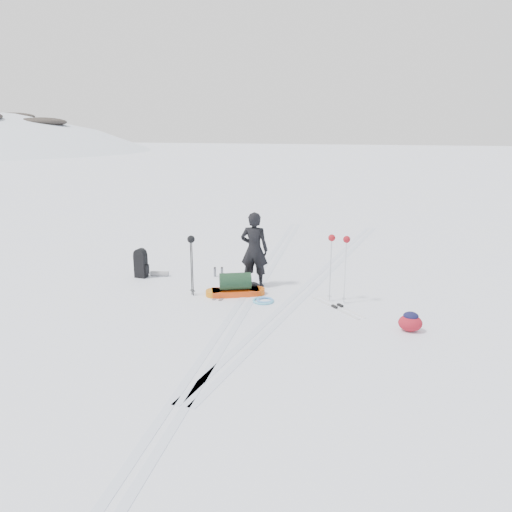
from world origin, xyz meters
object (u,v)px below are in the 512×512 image
object	(u,v)px
skier	(254,250)
expedition_rucksack	(143,264)
pulk_sled	(235,287)
ski_poles_black	(191,247)

from	to	relation	value
skier	expedition_rucksack	distance (m)	3.10
skier	expedition_rucksack	world-z (taller)	skier
skier	expedition_rucksack	bearing A→B (deg)	-1.26
skier	pulk_sled	distance (m)	1.09
pulk_sled	expedition_rucksack	size ratio (longest dim) A/B	1.76
skier	pulk_sled	size ratio (longest dim) A/B	1.29
skier	ski_poles_black	distance (m)	1.63
ski_poles_black	expedition_rucksack	bearing A→B (deg)	143.01
expedition_rucksack	ski_poles_black	distance (m)	2.23
skier	ski_poles_black	world-z (taller)	skier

